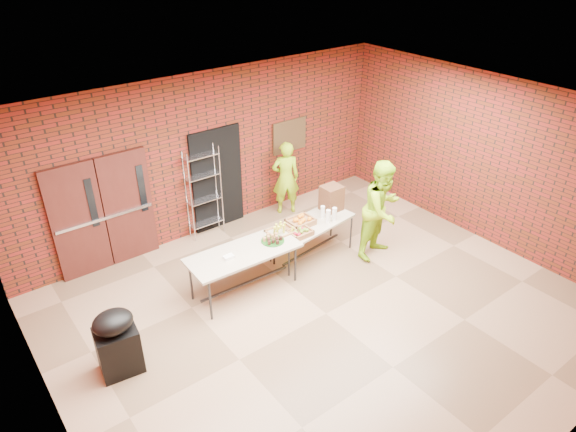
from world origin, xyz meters
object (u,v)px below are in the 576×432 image
Objects in this scene: wire_rack at (204,193)px; covered_grill at (117,342)px; volunteer_man at (382,209)px; table_left at (244,255)px; coffee_dispenser at (331,198)px; volunteer_woman at (286,178)px; table_right at (312,226)px.

covered_grill is at bearing -137.95° from wire_rack.
volunteer_man is at bearing 6.43° from covered_grill.
volunteer_man is at bearing -10.41° from table_left.
coffee_dispenser is (2.21, 0.32, 0.22)m from table_left.
table_left is 2.85m from volunteer_woman.
volunteer_woman is at bearing 61.81° from table_right.
table_left is 1.90× the size of covered_grill.
wire_rack reaches higher than volunteer_woman.
volunteer_woman reaches higher than table_left.
coffee_dispenser is at bearing 17.55° from covered_grill.
table_left is 2.71m from volunteer_man.
coffee_dispenser is (1.81, -1.68, 0.01)m from wire_rack.
table_left is at bearing 18.95° from covered_grill.
wire_rack is at bearing 80.90° from table_left.
table_left reaches higher than table_right.
table_right is at bearing 7.36° from table_left.
table_left is 1.10× the size of table_right.
wire_rack is 2.22m from table_right.
volunteer_man is at bearing -48.77° from wire_rack.
wire_rack reaches higher than table_right.
volunteer_man is (1.05, -0.73, 0.31)m from table_right.
table_right is at bearing 16.59° from covered_grill.
table_left is (-0.40, -2.00, -0.21)m from wire_rack.
volunteer_man reaches higher than table_left.
coffee_dispenser is 1.00m from volunteer_man.
wire_rack is 1.06× the size of table_right.
coffee_dispenser is at bearing 114.36° from volunteer_woman.
table_right is at bearing 135.19° from volunteer_man.
wire_rack is 1.15× the size of volunteer_woman.
volunteer_man reaches higher than covered_grill.
table_left is at bearing -171.76° from coffee_dispenser.
coffee_dispenser is 0.26× the size of volunteer_man.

